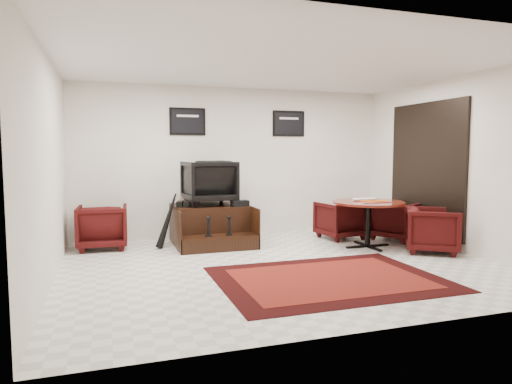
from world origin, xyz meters
TOP-DOWN VIEW (x-y plane):
  - ground at (0.00, 0.00)m, footprint 6.00×6.00m
  - room_shell at (0.41, 0.12)m, footprint 6.02×5.02m
  - area_rug at (0.29, -0.88)m, footprint 2.79×2.09m
  - shine_podium at (-0.63, 1.78)m, footprint 1.30×1.33m
  - shine_chair at (-0.63, 1.92)m, footprint 0.89×0.84m
  - shoes_pair at (-1.11, 1.77)m, footprint 0.29×0.31m
  - polish_kit at (-0.18, 1.54)m, footprint 0.29×0.21m
  - umbrella_black at (-1.40, 1.63)m, footprint 0.35×0.13m
  - umbrella_hooked at (-1.38, 1.83)m, footprint 0.30×0.11m
  - armchair_side at (-2.43, 1.93)m, footprint 0.81×0.76m
  - meeting_table at (1.80, 0.66)m, footprint 1.18×1.18m
  - table_chair_back at (1.74, 1.50)m, footprint 0.82×0.78m
  - table_chair_window at (2.65, 1.06)m, footprint 0.98×1.00m
  - table_chair_corner at (2.56, -0.00)m, footprint 1.02×1.03m
  - paper_roll at (1.79, 0.78)m, footprint 0.42×0.06m
  - table_clutter at (1.87, 0.55)m, footprint 0.57×0.35m

SIDE VIEW (x-z plane):
  - ground at x=0.00m, z-range 0.00..0.00m
  - area_rug at x=0.29m, z-range 0.00..0.01m
  - shine_podium at x=-0.63m, z-range -0.03..0.64m
  - table_chair_back at x=1.74m, z-range 0.00..0.76m
  - table_chair_window at x=2.65m, z-range 0.00..0.78m
  - table_chair_corner at x=2.56m, z-range 0.00..0.79m
  - armchair_side at x=-2.43m, z-range 0.00..0.80m
  - umbrella_hooked at x=-1.38m, z-range 0.00..0.81m
  - umbrella_black at x=-1.40m, z-range 0.00..0.94m
  - meeting_table at x=1.80m, z-range 0.29..1.06m
  - shoes_pair at x=-1.11m, z-range 0.67..0.76m
  - polish_kit at x=-0.18m, z-range 0.67..0.76m
  - table_clutter at x=1.87m, z-range 0.77..0.78m
  - paper_roll at x=1.79m, z-range 0.77..0.82m
  - shine_chair at x=-0.63m, z-range 0.67..1.53m
  - room_shell at x=0.41m, z-range 0.38..3.19m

